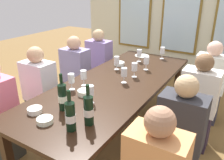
{
  "coord_description": "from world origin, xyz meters",
  "views": [
    {
      "loc": [
        1.2,
        -2.05,
        1.75
      ],
      "look_at": [
        0.0,
        -0.08,
        0.79
      ],
      "focal_mm": 36.86,
      "sensor_mm": 36.0,
      "label": 1
    }
  ],
  "objects_px": {
    "wine_bottle_2": "(63,96)",
    "wine_glass_6": "(146,61)",
    "tasting_bowl_0": "(35,110)",
    "wine_glass_7": "(71,79)",
    "tasting_bowl_3": "(119,64)",
    "wine_glass_4": "(84,75)",
    "tasting_bowl_1": "(85,92)",
    "white_plate_0": "(142,56)",
    "seated_person_2": "(99,65)",
    "seated_person_3": "(209,85)",
    "seated_person_1": "(198,105)",
    "wine_glass_3": "(135,67)",
    "tasting_bowl_2": "(45,120)",
    "wine_bottle_1": "(70,115)",
    "seated_person_5": "(180,138)",
    "seated_person_0": "(76,76)",
    "seated_person_6": "(0,114)",
    "wine_bottle_0": "(89,109)",
    "wine_glass_5": "(90,91)",
    "wine_glass_0": "(139,53)",
    "wine_glass_1": "(162,51)",
    "dining_table": "(116,87)",
    "seated_person_4": "(40,94)",
    "wine_glass_8": "(117,61)"
  },
  "relations": [
    {
      "from": "wine_glass_5",
      "to": "seated_person_5",
      "type": "height_order",
      "value": "seated_person_5"
    },
    {
      "from": "white_plate_0",
      "to": "seated_person_2",
      "type": "relative_size",
      "value": 0.19
    },
    {
      "from": "wine_bottle_0",
      "to": "wine_glass_5",
      "type": "relative_size",
      "value": 1.92
    },
    {
      "from": "wine_glass_4",
      "to": "tasting_bowl_1",
      "type": "bearing_deg",
      "value": -49.96
    },
    {
      "from": "wine_bottle_2",
      "to": "wine_glass_6",
      "type": "xyz_separation_m",
      "value": [
        0.2,
        1.31,
        -0.01
      ]
    },
    {
      "from": "tasting_bowl_0",
      "to": "tasting_bowl_3",
      "type": "xyz_separation_m",
      "value": [
        -0.01,
        1.46,
        -0.0
      ]
    },
    {
      "from": "tasting_bowl_2",
      "to": "seated_person_2",
      "type": "height_order",
      "value": "seated_person_2"
    },
    {
      "from": "wine_bottle_1",
      "to": "tasting_bowl_2",
      "type": "relative_size",
      "value": 2.52
    },
    {
      "from": "tasting_bowl_0",
      "to": "wine_glass_5",
      "type": "xyz_separation_m",
      "value": [
        0.3,
        0.39,
        0.09
      ]
    },
    {
      "from": "tasting_bowl_0",
      "to": "wine_glass_7",
      "type": "distance_m",
      "value": 0.53
    },
    {
      "from": "dining_table",
      "to": "wine_bottle_2",
      "type": "bearing_deg",
      "value": -95.68
    },
    {
      "from": "wine_bottle_1",
      "to": "wine_glass_7",
      "type": "xyz_separation_m",
      "value": [
        -0.47,
        0.56,
        -0.01
      ]
    },
    {
      "from": "white_plate_0",
      "to": "tasting_bowl_0",
      "type": "relative_size",
      "value": 1.71
    },
    {
      "from": "dining_table",
      "to": "seated_person_0",
      "type": "bearing_deg",
      "value": 159.6
    },
    {
      "from": "seated_person_1",
      "to": "seated_person_2",
      "type": "distance_m",
      "value": 1.78
    },
    {
      "from": "dining_table",
      "to": "seated_person_3",
      "type": "distance_m",
      "value": 1.31
    },
    {
      "from": "wine_glass_4",
      "to": "seated_person_0",
      "type": "xyz_separation_m",
      "value": [
        -0.61,
        0.58,
        -0.33
      ]
    },
    {
      "from": "seated_person_6",
      "to": "dining_table",
      "type": "bearing_deg",
      "value": 46.88
    },
    {
      "from": "wine_glass_3",
      "to": "seated_person_5",
      "type": "relative_size",
      "value": 0.16
    },
    {
      "from": "white_plate_0",
      "to": "seated_person_6",
      "type": "height_order",
      "value": "seated_person_6"
    },
    {
      "from": "tasting_bowl_0",
      "to": "tasting_bowl_3",
      "type": "bearing_deg",
      "value": 90.3
    },
    {
      "from": "wine_glass_3",
      "to": "seated_person_6",
      "type": "height_order",
      "value": "seated_person_6"
    },
    {
      "from": "wine_bottle_1",
      "to": "seated_person_0",
      "type": "relative_size",
      "value": 0.29
    },
    {
      "from": "wine_glass_7",
      "to": "seated_person_6",
      "type": "xyz_separation_m",
      "value": [
        -0.56,
        -0.5,
        -0.33
      ]
    },
    {
      "from": "wine_glass_1",
      "to": "wine_glass_6",
      "type": "xyz_separation_m",
      "value": [
        -0.01,
        -0.56,
        0.0
      ]
    },
    {
      "from": "seated_person_0",
      "to": "seated_person_2",
      "type": "xyz_separation_m",
      "value": [
        0.0,
        0.59,
        0.0
      ]
    },
    {
      "from": "wine_bottle_2",
      "to": "wine_glass_7",
      "type": "distance_m",
      "value": 0.41
    },
    {
      "from": "wine_glass_4",
      "to": "wine_glass_7",
      "type": "relative_size",
      "value": 1.0
    },
    {
      "from": "tasting_bowl_0",
      "to": "seated_person_0",
      "type": "relative_size",
      "value": 0.11
    },
    {
      "from": "seated_person_2",
      "to": "seated_person_3",
      "type": "distance_m",
      "value": 1.7
    },
    {
      "from": "seated_person_1",
      "to": "wine_glass_5",
      "type": "bearing_deg",
      "value": -131.57
    },
    {
      "from": "wine_bottle_2",
      "to": "seated_person_1",
      "type": "height_order",
      "value": "seated_person_1"
    },
    {
      "from": "tasting_bowl_3",
      "to": "seated_person_4",
      "type": "bearing_deg",
      "value": -123.96
    },
    {
      "from": "wine_glass_0",
      "to": "seated_person_1",
      "type": "height_order",
      "value": "seated_person_1"
    },
    {
      "from": "tasting_bowl_0",
      "to": "wine_glass_0",
      "type": "bearing_deg",
      "value": 84.96
    },
    {
      "from": "white_plate_0",
      "to": "wine_glass_0",
      "type": "relative_size",
      "value": 1.24
    },
    {
      "from": "wine_bottle_0",
      "to": "seated_person_3",
      "type": "height_order",
      "value": "seated_person_3"
    },
    {
      "from": "dining_table",
      "to": "tasting_bowl_2",
      "type": "bearing_deg",
      "value": -93.18
    },
    {
      "from": "white_plate_0",
      "to": "tasting_bowl_1",
      "type": "height_order",
      "value": "tasting_bowl_1"
    },
    {
      "from": "wine_glass_8",
      "to": "seated_person_2",
      "type": "distance_m",
      "value": 0.91
    },
    {
      "from": "wine_glass_3",
      "to": "seated_person_0",
      "type": "relative_size",
      "value": 0.16
    },
    {
      "from": "seated_person_2",
      "to": "tasting_bowl_0",
      "type": "bearing_deg",
      "value": -71.91
    },
    {
      "from": "wine_bottle_2",
      "to": "seated_person_4",
      "type": "relative_size",
      "value": 0.3
    },
    {
      "from": "seated_person_5",
      "to": "seated_person_6",
      "type": "relative_size",
      "value": 1.0
    },
    {
      "from": "dining_table",
      "to": "wine_glass_5",
      "type": "distance_m",
      "value": 0.58
    },
    {
      "from": "dining_table",
      "to": "tasting_bowl_0",
      "type": "relative_size",
      "value": 20.08
    },
    {
      "from": "tasting_bowl_1",
      "to": "wine_glass_3",
      "type": "xyz_separation_m",
      "value": [
        0.2,
        0.68,
        0.1
      ]
    },
    {
      "from": "white_plate_0",
      "to": "seated_person_0",
      "type": "relative_size",
      "value": 0.19
    },
    {
      "from": "wine_bottle_1",
      "to": "wine_glass_6",
      "type": "height_order",
      "value": "wine_bottle_1"
    },
    {
      "from": "wine_bottle_0",
      "to": "wine_glass_7",
      "type": "bearing_deg",
      "value": 141.71
    }
  ]
}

